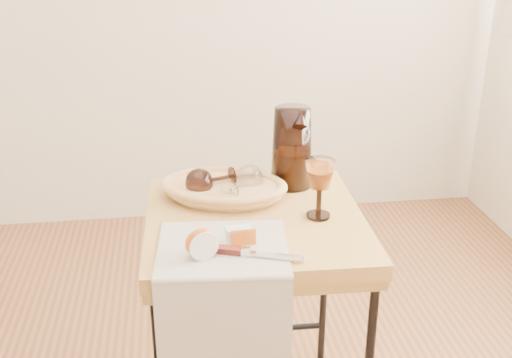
{
  "coord_description": "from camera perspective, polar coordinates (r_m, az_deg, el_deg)",
  "views": [
    {
      "loc": [
        0.12,
        -1.34,
        1.53
      ],
      "look_at": [
        0.32,
        0.17,
        0.88
      ],
      "focal_mm": 43.8,
      "sensor_mm": 36.0,
      "label": 1
    }
  ],
  "objects": [
    {
      "name": "apple_wedge",
      "position": [
        1.58,
        -1.63,
        -5.13
      ],
      "size": [
        0.06,
        0.04,
        0.04
      ],
      "primitive_type": "cube",
      "rotation": [
        0.0,
        0.0,
        0.09
      ],
      "color": "silver",
      "rests_on": "tea_towel"
    },
    {
      "name": "wine_goblet",
      "position": [
        1.7,
        5.81,
        -0.89
      ],
      "size": [
        0.09,
        0.09,
        0.17
      ],
      "primitive_type": null,
      "rotation": [
        0.0,
        0.0,
        -0.16
      ],
      "color": "white",
      "rests_on": "side_table"
    },
    {
      "name": "side_table",
      "position": [
        1.93,
        -0.08,
        -13.61
      ],
      "size": [
        0.62,
        0.62,
        0.76
      ],
      "primitive_type": null,
      "rotation": [
        0.0,
        0.0,
        -0.03
      ],
      "color": "brown",
      "rests_on": "floor"
    },
    {
      "name": "tea_towel",
      "position": [
        1.57,
        -3.05,
        -6.33
      ],
      "size": [
        0.35,
        0.32,
        0.01
      ],
      "primitive_type": "cube",
      "rotation": [
        0.0,
        0.0,
        -0.08
      ],
      "color": "beige",
      "rests_on": "side_table"
    },
    {
      "name": "apple_half",
      "position": [
        1.51,
        -5.06,
        -5.79
      ],
      "size": [
        0.09,
        0.06,
        0.07
      ],
      "primitive_type": "ellipsoid",
      "rotation": [
        0.0,
        0.0,
        0.32
      ],
      "color": "#BC0405",
      "rests_on": "tea_towel"
    },
    {
      "name": "bread_basket",
      "position": [
        1.83,
        -2.93,
        -1.03
      ],
      "size": [
        0.38,
        0.31,
        0.05
      ],
      "primitive_type": null,
      "rotation": [
        0.0,
        0.0,
        -0.29
      ],
      "color": "#C37E44",
      "rests_on": "side_table"
    },
    {
      "name": "table_knife",
      "position": [
        1.52,
        -0.63,
        -6.65
      ],
      "size": [
        0.24,
        0.1,
        0.02
      ],
      "primitive_type": null,
      "rotation": [
        0.0,
        0.0,
        -0.33
      ],
      "color": "silver",
      "rests_on": "tea_towel"
    },
    {
      "name": "goblet_lying_b",
      "position": [
        1.81,
        -1.36,
        -0.36
      ],
      "size": [
        0.15,
        0.15,
        0.08
      ],
      "primitive_type": null,
      "rotation": [
        0.0,
        0.0,
        0.9
      ],
      "color": "white",
      "rests_on": "bread_basket"
    },
    {
      "name": "pitcher",
      "position": [
        1.89,
        3.29,
        2.92
      ],
      "size": [
        0.23,
        0.28,
        0.29
      ],
      "primitive_type": null,
      "rotation": [
        0.0,
        0.0,
        -0.27
      ],
      "color": "black",
      "rests_on": "side_table"
    },
    {
      "name": "goblet_lying_a",
      "position": [
        1.83,
        -3.9,
        -0.05
      ],
      "size": [
        0.15,
        0.12,
        0.08
      ],
      "primitive_type": null,
      "rotation": [
        0.0,
        0.0,
        3.46
      ],
      "color": "black",
      "rests_on": "bread_basket"
    }
  ]
}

